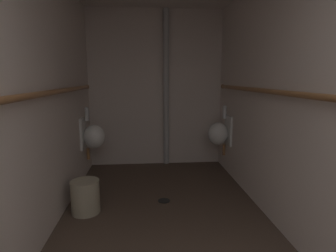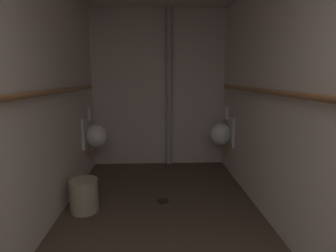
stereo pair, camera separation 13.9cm
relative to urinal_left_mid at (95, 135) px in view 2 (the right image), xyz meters
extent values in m
cube|color=#47382D|center=(0.93, -1.71, -0.66)|extent=(2.27, 4.71, 0.08)
cube|color=beige|center=(-0.18, -1.71, 0.63)|extent=(0.06, 4.71, 2.50)
cube|color=beige|center=(2.03, -1.71, 0.63)|extent=(0.06, 4.71, 2.50)
cube|color=beige|center=(0.93, 0.62, 0.63)|extent=(2.27, 0.06, 2.50)
ellipsoid|color=white|center=(0.02, 0.00, -0.01)|extent=(0.30, 0.26, 0.34)
cube|color=white|center=(-0.13, 0.00, 0.04)|extent=(0.03, 0.30, 0.44)
cylinder|color=silver|center=(-0.07, 0.00, 0.30)|extent=(0.06, 0.06, 0.16)
sphere|color=silver|center=(-0.07, 0.00, 0.38)|extent=(0.06, 0.06, 0.06)
cylinder|color=#936038|center=(-0.08, 0.00, -0.26)|extent=(0.04, 0.04, 0.16)
ellipsoid|color=white|center=(1.83, 0.05, -0.01)|extent=(0.30, 0.26, 0.34)
cube|color=white|center=(1.98, 0.05, 0.04)|extent=(0.03, 0.30, 0.44)
cylinder|color=silver|center=(1.92, 0.05, 0.30)|extent=(0.06, 0.06, 0.16)
sphere|color=silver|center=(1.92, 0.05, 0.38)|extent=(0.06, 0.06, 0.06)
cylinder|color=#936038|center=(1.93, 0.05, -0.26)|extent=(0.04, 0.04, 0.16)
cylinder|color=#936038|center=(-0.09, -1.73, 0.68)|extent=(0.05, 3.87, 0.05)
sphere|color=#936038|center=(-0.09, 0.20, 0.68)|extent=(0.06, 0.06, 0.06)
cylinder|color=#936038|center=(1.94, -1.72, 0.68)|extent=(0.05, 3.93, 0.05)
sphere|color=#936038|center=(1.94, 0.25, 0.68)|extent=(0.06, 0.06, 0.06)
cylinder|color=#B2B2B2|center=(1.09, 0.51, 0.63)|extent=(0.09, 0.09, 2.45)
cylinder|color=black|center=(0.95, -0.87, -0.61)|extent=(0.14, 0.14, 0.01)
cylinder|color=#9E937A|center=(0.09, -1.07, -0.44)|extent=(0.30, 0.30, 0.36)
camera|label=1|loc=(0.73, -3.91, 0.81)|focal=29.45mm
camera|label=2|loc=(0.87, -3.91, 0.81)|focal=29.45mm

